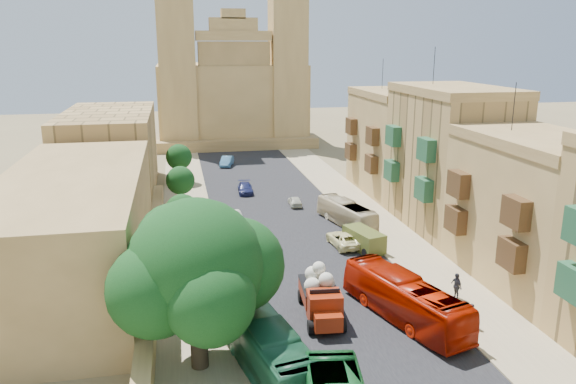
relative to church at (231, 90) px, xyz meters
name	(u,v)px	position (x,y,z in m)	size (l,w,h in m)	color
road_surface	(280,219)	(0.00, -48.61, -9.51)	(14.00, 140.00, 0.01)	black
sidewalk_east	(367,214)	(9.50, -48.61, -9.51)	(5.00, 140.00, 0.01)	tan
sidewalk_west	(188,225)	(-9.50, -48.61, -9.51)	(5.00, 140.00, 0.01)	tan
kerb_east	(345,215)	(7.00, -48.61, -9.46)	(0.25, 140.00, 0.12)	tan
kerb_west	(213,223)	(-7.00, -48.61, -9.46)	(0.25, 140.00, 0.12)	tan
townhouse_b	(537,210)	(15.95, -67.61, -3.86)	(9.00, 14.00, 14.90)	#AB874D
townhouse_c	(450,158)	(15.95, -53.61, -2.61)	(9.00, 14.00, 17.40)	tan
townhouse_d	(395,141)	(15.95, -39.61, -3.36)	(9.00, 14.00, 15.90)	#AB874D
west_wall	(154,254)	(-12.50, -58.61, -8.62)	(1.00, 40.00, 1.80)	#AB874D
west_building_low	(76,228)	(-18.00, -60.61, -5.32)	(10.00, 28.00, 8.40)	olive
west_building_mid	(110,153)	(-18.00, -34.61, -4.52)	(10.00, 22.00, 10.00)	tan
church	(231,90)	(0.00, 0.00, 0.00)	(28.00, 22.50, 36.30)	#AB874D
ficus_tree	(198,271)	(-9.41, -74.61, -3.71)	(9.83, 9.04, 9.83)	#35281A
street_tree_a	(185,261)	(-10.00, -66.61, -6.26)	(3.16, 3.16, 4.86)	#35281A
street_tree_b	(182,212)	(-10.00, -54.61, -6.29)	(3.14, 3.14, 4.82)	#35281A
street_tree_c	(180,181)	(-10.00, -42.61, -6.31)	(3.12, 3.12, 4.79)	#35281A
street_tree_d	(179,157)	(-10.00, -30.61, -6.07)	(3.35, 3.35, 5.15)	#35281A
red_truck	(321,295)	(-1.28, -70.12, -7.96)	(2.85, 6.22, 3.54)	maroon
olive_pickup	(364,240)	(5.66, -58.61, -8.64)	(2.94, 4.66, 1.78)	#4C551F
bus_green_north	(264,345)	(-5.95, -75.61, -7.99)	(2.57, 10.97, 3.05)	#22633F
bus_red_east	(405,299)	(4.00, -71.65, -8.02)	(2.52, 10.75, 2.99)	#AA1401
bus_cream_east	(346,213)	(6.18, -51.65, -8.30)	(2.04, 8.72, 2.43)	beige
car_blue_a	(261,249)	(-3.56, -58.52, -8.85)	(1.57, 3.91, 1.33)	teal
car_white_a	(234,218)	(-4.89, -49.35, -8.85)	(1.42, 4.06, 1.34)	silver
car_cream	(344,239)	(4.15, -57.46, -8.87)	(2.15, 4.67, 1.30)	#FBF1A9
car_dkblue	(245,188)	(-2.26, -37.34, -8.90)	(1.71, 4.22, 1.22)	#1A2050
car_white_b	(295,201)	(2.54, -43.96, -8.97)	(1.29, 3.21, 1.09)	beige
car_blue_b	(227,161)	(-3.01, -21.21, -8.80)	(1.51, 4.32, 1.42)	teal
pedestrian_a	(471,315)	(7.81, -73.47, -8.69)	(0.61, 0.40, 1.66)	#28272B
pedestrian_c	(456,286)	(8.89, -69.41, -8.54)	(1.14, 0.48, 1.95)	#30313A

